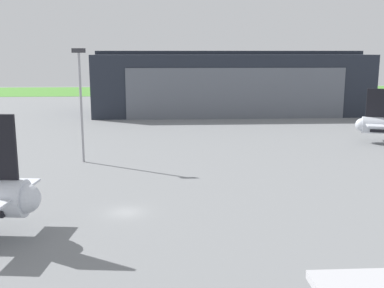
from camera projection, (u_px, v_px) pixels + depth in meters
The scene contains 4 objects.
ground_plane at pixel (126, 212), 59.31m from camera, with size 440.00×440.00×0.00m, color slate.
grass_field_strip at pixel (156, 91), 240.93m from camera, with size 440.00×56.00×0.08m, color #4C8B34.
maintenance_hangar at pixel (229, 83), 155.71m from camera, with size 87.83×32.95×20.49m.
apron_light_mast at pixel (81, 97), 84.04m from camera, with size 2.40×0.50×20.84m.
Camera 1 is at (5.32, -56.81, 20.27)m, focal length 43.24 mm.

